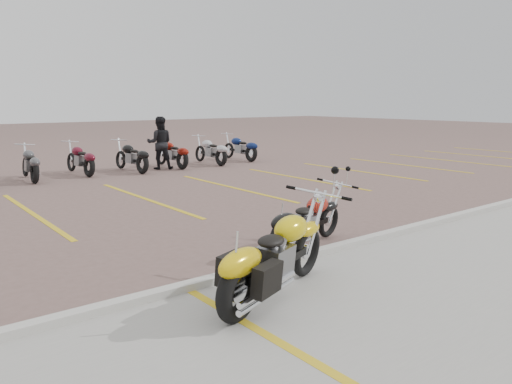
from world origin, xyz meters
TOP-DOWN VIEW (x-y plane):
  - ground at (0.00, 0.00)m, footprint 100.00×100.00m
  - concrete_apron at (0.00, -4.50)m, footprint 60.00×5.00m
  - curb at (0.00, -2.00)m, footprint 60.00×0.18m
  - parking_stripes at (0.00, 4.00)m, footprint 38.00×5.50m
  - apron_stripe at (-2.30, -4.50)m, footprint 0.12×5.00m
  - yellow_cruiser at (-1.60, -2.86)m, footprint 2.34×0.99m
  - flame_cruiser at (0.24, -1.50)m, footprint 2.01×0.61m
  - person_b at (2.91, 8.84)m, footprint 1.14×1.05m
  - bg_bike_row at (-0.70, 8.98)m, footprint 15.55×2.02m

SIDE VIEW (x-z plane):
  - ground at x=0.00m, z-range 0.00..0.00m
  - parking_stripes at x=0.00m, z-range 0.00..0.01m
  - concrete_apron at x=0.00m, z-range 0.00..0.01m
  - apron_stripe at x=-2.30m, z-range 0.01..0.01m
  - curb at x=0.00m, z-range 0.00..0.12m
  - flame_cruiser at x=0.24m, z-range 0.00..0.84m
  - yellow_cruiser at x=-1.60m, z-range 0.00..1.00m
  - bg_bike_row at x=-0.70m, z-range 0.00..1.10m
  - person_b at x=2.91m, z-range 0.00..1.89m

